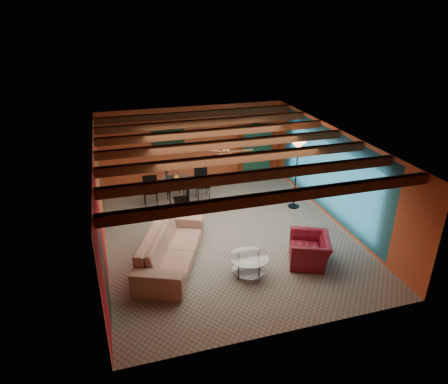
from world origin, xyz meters
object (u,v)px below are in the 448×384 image
object	(u,v)px
coffee_table	(249,265)
floor_lamp	(296,175)
armchair	(309,250)
potted_plant	(256,122)
sofa	(171,247)
dining_table	(177,186)
armoire	(254,153)
vase	(176,167)

from	to	relation	value
coffee_table	floor_lamp	distance (m)	3.99
armchair	potted_plant	size ratio (longest dim) A/B	2.46
floor_lamp	coffee_table	bearing A→B (deg)	-131.10
sofa	coffee_table	size ratio (longest dim) A/B	3.12
dining_table	armoire	size ratio (longest dim) A/B	1.17
armoire	vase	distance (m)	3.47
armoire	floor_lamp	xyz separation A→B (m)	(0.31, -2.78, 0.16)
potted_plant	floor_lamp	bearing A→B (deg)	-83.57
armchair	dining_table	bearing A→B (deg)	-126.18
floor_lamp	potted_plant	bearing A→B (deg)	96.43
coffee_table	armoire	size ratio (longest dim) A/B	0.51
dining_table	vase	xyz separation A→B (m)	(0.00, 0.00, 0.65)
dining_table	vase	bearing A→B (deg)	0.00
armchair	vase	world-z (taller)	vase
floor_lamp	armchair	bearing A→B (deg)	-108.62
coffee_table	vase	world-z (taller)	vase
armchair	potted_plant	xyz separation A→B (m)	(0.66, 5.67, 1.71)
dining_table	vase	distance (m)	0.65
armchair	coffee_table	bearing A→B (deg)	-65.10
armchair	vase	size ratio (longest dim) A/B	6.02
dining_table	armoire	world-z (taller)	armoire
potted_plant	vase	size ratio (longest dim) A/B	2.44
potted_plant	sofa	bearing A→B (deg)	-129.49
sofa	armchair	bearing A→B (deg)	-82.96
floor_lamp	potted_plant	world-z (taller)	potted_plant
armoire	armchair	bearing A→B (deg)	-101.22
sofa	potted_plant	distance (m)	6.35
sofa	dining_table	world-z (taller)	dining_table
floor_lamp	vase	xyz separation A→B (m)	(-3.47, 1.36, 0.13)
sofa	floor_lamp	xyz separation A→B (m)	(4.21, 1.96, 0.65)
dining_table	potted_plant	distance (m)	3.77
vase	armoire	bearing A→B (deg)	24.09
dining_table	potted_plant	bearing A→B (deg)	24.09
potted_plant	vase	distance (m)	3.56
sofa	coffee_table	bearing A→B (deg)	-97.43
armchair	vase	distance (m)	5.01
coffee_table	floor_lamp	world-z (taller)	floor_lamp
armoire	sofa	bearing A→B (deg)	-134.04
floor_lamp	vase	bearing A→B (deg)	158.55
potted_plant	coffee_table	bearing A→B (deg)	-111.49
armoire	potted_plant	world-z (taller)	potted_plant
vase	potted_plant	bearing A→B (deg)	24.09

